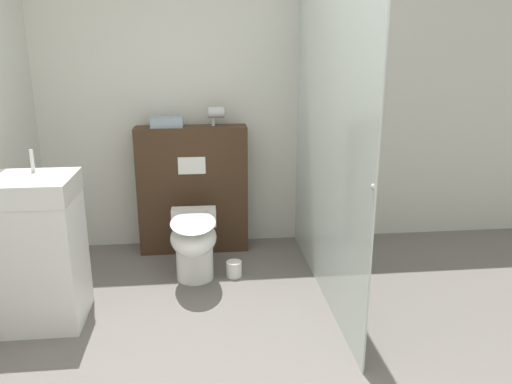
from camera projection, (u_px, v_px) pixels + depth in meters
wall_back at (211, 101)px, 4.19m from camera, size 8.00×0.06×2.50m
partition_panel at (193, 190)px, 4.18m from camera, size 0.91×0.23×1.07m
shower_glass at (326, 141)px, 3.33m from camera, size 0.04×2.00×2.16m
toilet at (194, 242)px, 3.67m from camera, size 0.34×0.64×0.49m
sink_vanity at (37, 251)px, 3.08m from camera, size 0.53×0.47×1.09m
hair_drier at (217, 113)px, 4.04m from camera, size 0.16×0.09×0.15m
folded_towel at (167, 122)px, 4.00m from camera, size 0.26×0.17×0.08m
spare_toilet_roll at (234, 269)px, 3.80m from camera, size 0.12×0.12×0.12m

